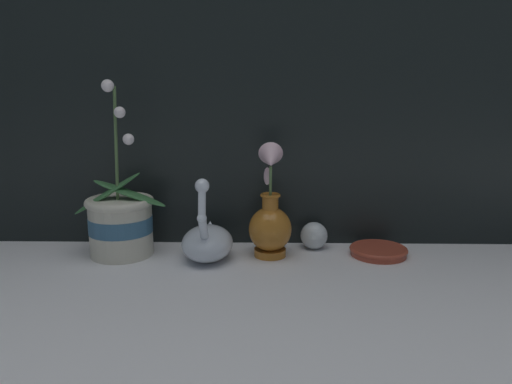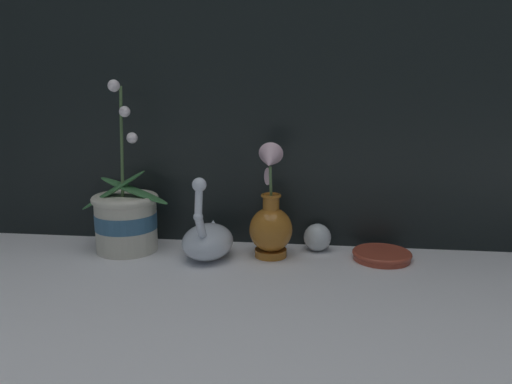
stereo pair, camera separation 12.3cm
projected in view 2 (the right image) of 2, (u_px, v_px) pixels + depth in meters
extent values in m
plane|color=white|center=(243.00, 276.00, 1.15)|extent=(2.80, 2.80, 0.00)
cube|color=black|center=(257.00, 17.00, 1.28)|extent=(2.80, 0.03, 1.20)
cylinder|color=beige|center=(126.00, 223.00, 1.31)|extent=(0.16, 0.16, 0.15)
cylinder|color=#386689|center=(126.00, 220.00, 1.31)|extent=(0.16, 0.16, 0.04)
torus|color=beige|center=(125.00, 199.00, 1.30)|extent=(0.17, 0.17, 0.02)
cylinder|color=#4C6B3D|center=(122.00, 142.00, 1.27)|extent=(0.01, 0.03, 0.28)
ellipsoid|color=#38703D|center=(134.00, 191.00, 1.29)|extent=(0.20, 0.08, 0.07)
ellipsoid|color=#38703D|center=(113.00, 190.00, 1.29)|extent=(0.18, 0.08, 0.11)
sphere|color=white|center=(114.00, 86.00, 1.24)|extent=(0.03, 0.03, 0.03)
sphere|color=white|center=(125.00, 112.00, 1.24)|extent=(0.03, 0.03, 0.03)
sphere|color=white|center=(132.00, 138.00, 1.23)|extent=(0.03, 0.03, 0.03)
ellipsoid|color=silver|center=(208.00, 242.00, 1.26)|extent=(0.13, 0.17, 0.09)
cone|color=silver|center=(213.00, 229.00, 1.32)|extent=(0.06, 0.08, 0.07)
cylinder|color=silver|center=(201.00, 228.00, 1.18)|extent=(0.02, 0.06, 0.08)
sphere|color=silver|center=(198.00, 217.00, 1.15)|extent=(0.02, 0.02, 0.02)
cylinder|color=silver|center=(199.00, 201.00, 1.15)|extent=(0.02, 0.04, 0.08)
sphere|color=silver|center=(199.00, 185.00, 1.15)|extent=(0.03, 0.03, 0.03)
cylinder|color=#B26B23|center=(271.00, 253.00, 1.28)|extent=(0.08, 0.08, 0.02)
ellipsoid|color=#B26B23|center=(271.00, 230.00, 1.27)|extent=(0.11, 0.11, 0.11)
cylinder|color=#B26B23|center=(271.00, 203.00, 1.25)|extent=(0.04, 0.04, 0.04)
torus|color=#B26B23|center=(271.00, 196.00, 1.25)|extent=(0.05, 0.05, 0.01)
cylinder|color=#567A47|center=(271.00, 182.00, 1.22)|extent=(0.01, 0.04, 0.08)
cone|color=beige|center=(270.00, 160.00, 1.19)|extent=(0.06, 0.08, 0.08)
ellipsoid|color=beige|center=(268.00, 176.00, 1.23)|extent=(0.02, 0.02, 0.04)
sphere|color=silver|center=(317.00, 237.00, 1.32)|extent=(0.07, 0.07, 0.07)
cylinder|color=#A8422D|center=(382.00, 256.00, 1.25)|extent=(0.14, 0.14, 0.02)
torus|color=#A8422D|center=(382.00, 253.00, 1.25)|extent=(0.15, 0.15, 0.01)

